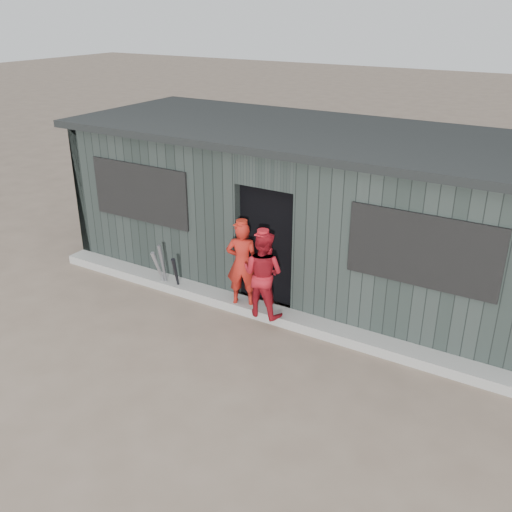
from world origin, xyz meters
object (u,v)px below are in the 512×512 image
Objects in this scene: bat_mid at (163,267)px; bat_right at (176,275)px; dugout at (307,206)px; player_red_left at (242,263)px; player_grey_back at (306,270)px; player_red_right at (263,274)px; bat_left at (159,270)px.

bat_right is at bearing -5.66° from bat_mid.
dugout is at bearing 44.93° from bat_mid.
player_red_left is 1.80m from dugout.
bat_right is 0.58× the size of player_grey_back.
bat_mid is at bearing 13.98° from player_grey_back.
player_red_left reaches higher than player_grey_back.
player_red_left is at bearing -97.82° from dugout.
player_red_right is at bearing -1.96° from bat_right.
bat_left is at bearing 14.85° from player_grey_back.
bat_left is 0.09m from bat_mid.
player_red_right is at bearing -0.94° from bat_left.
dugout reaches higher than bat_mid.
bat_right is 0.53× the size of player_red_left.
bat_mid is 0.31m from bat_right.
bat_right is 2.17m from player_grey_back.
bat_right is at bearing -18.58° from player_red_left.
player_red_right is 0.16× the size of dugout.
dugout is at bearing -66.93° from player_grey_back.
player_red_left is 1.09× the size of player_grey_back.
player_red_left is 0.16× the size of dugout.
player_red_right is 0.90m from player_grey_back.
player_red_left is 0.47m from player_red_right.
bat_mid is 1.16× the size of bat_right.
bat_left is at bearing -1.39° from player_red_right.
bat_left is at bearing -175.89° from bat_right.
player_red_left reaches higher than bat_right.
bat_left is 0.34m from bat_right.
bat_mid is at bearing 49.90° from bat_left.
player_red_right is (2.04, -0.03, 0.46)m from bat_left.
bat_left is 0.55× the size of player_red_left.
player_red_left is (1.59, 0.11, 0.46)m from bat_left.
player_red_left is at bearing -17.88° from player_red_right.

